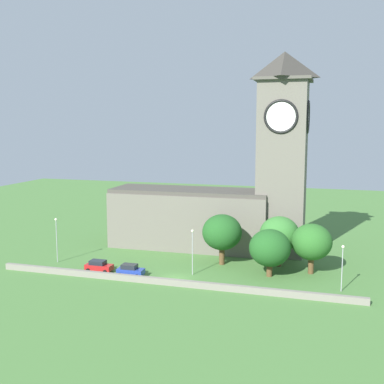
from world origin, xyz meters
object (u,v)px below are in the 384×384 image
(church, at_px, (228,191))
(tree_riverside_east, at_px, (270,248))
(car_red, at_px, (99,266))
(streetlamp_west_end, at_px, (56,233))
(tree_riverside_west, at_px, (222,232))
(tree_by_tower, at_px, (279,234))
(tree_churchyard, at_px, (312,242))
(streetlamp_central, at_px, (342,260))
(streetlamp_west_mid, at_px, (192,245))
(car_blue, at_px, (130,270))

(church, bearing_deg, tree_riverside_east, -55.54)
(car_red, xyz_separation_m, streetlamp_west_end, (-9.32, 2.76, 4.14))
(car_red, relative_size, tree_riverside_west, 0.51)
(tree_riverside_east, bearing_deg, tree_by_tower, 83.05)
(car_red, height_order, tree_churchyard, tree_churchyard)
(streetlamp_central, relative_size, tree_by_tower, 0.80)
(tree_riverside_east, bearing_deg, church, 124.46)
(tree_riverside_east, bearing_deg, tree_churchyard, 28.46)
(tree_churchyard, bearing_deg, streetlamp_west_mid, -161.30)
(streetlamp_central, height_order, tree_riverside_east, tree_riverside_east)
(church, xyz_separation_m, streetlamp_west_mid, (-1.79, -17.15, -6.22))
(tree_by_tower, bearing_deg, car_blue, -150.34)
(church, bearing_deg, tree_by_tower, -38.36)
(streetlamp_central, relative_size, tree_churchyard, 0.84)
(tree_riverside_west, distance_m, tree_riverside_east, 9.63)
(church, height_order, streetlamp_west_end, church)
(car_blue, bearing_deg, tree_riverside_east, 16.69)
(car_red, xyz_separation_m, tree_by_tower, (27.34, 11.44, 4.49))
(car_red, distance_m, tree_churchyard, 34.12)
(streetlamp_central, bearing_deg, tree_by_tower, 134.98)
(car_blue, height_order, tree_riverside_east, tree_riverside_east)
(streetlamp_west_mid, height_order, tree_churchyard, tree_churchyard)
(tree_by_tower, bearing_deg, tree_churchyard, -26.73)
(tree_riverside_west, bearing_deg, streetlamp_west_mid, -114.04)
(car_red, xyz_separation_m, tree_riverside_west, (18.02, 9.67, 4.59))
(church, height_order, tree_riverside_east, church)
(streetlamp_west_end, bearing_deg, tree_riverside_east, 4.24)
(streetlamp_west_end, height_order, tree_riverside_west, tree_riverside_west)
(church, distance_m, streetlamp_west_mid, 18.33)
(streetlamp_central, bearing_deg, car_blue, -175.91)
(church, bearing_deg, streetlamp_central, -41.76)
(church, xyz_separation_m, tree_by_tower, (10.64, -8.42, -5.62))
(tree_riverside_west, height_order, tree_riverside_east, tree_riverside_west)
(car_blue, bearing_deg, streetlamp_west_end, 166.83)
(streetlamp_west_mid, xyz_separation_m, tree_churchyard, (17.80, 6.02, 0.30))
(streetlamp_central, distance_m, tree_riverside_east, 11.42)
(streetlamp_west_mid, distance_m, tree_churchyard, 18.79)
(streetlamp_west_end, bearing_deg, tree_by_tower, 13.32)
(streetlamp_west_mid, bearing_deg, car_red, -169.69)
(streetlamp_central, bearing_deg, car_red, -177.76)
(streetlamp_central, bearing_deg, streetlamp_west_end, 178.40)
(streetlamp_west_mid, distance_m, tree_riverside_east, 12.01)
(streetlamp_west_end, distance_m, tree_riverside_west, 28.20)
(church, height_order, streetlamp_west_mid, church)
(car_red, bearing_deg, tree_churchyard, 14.95)
(tree_riverside_west, relative_size, tree_riverside_east, 1.15)
(streetlamp_central, bearing_deg, streetlamp_west_mid, 176.80)
(tree_churchyard, bearing_deg, church, 145.21)
(car_red, distance_m, streetlamp_west_mid, 15.65)
(church, xyz_separation_m, tree_riverside_west, (1.31, -10.19, -5.52))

